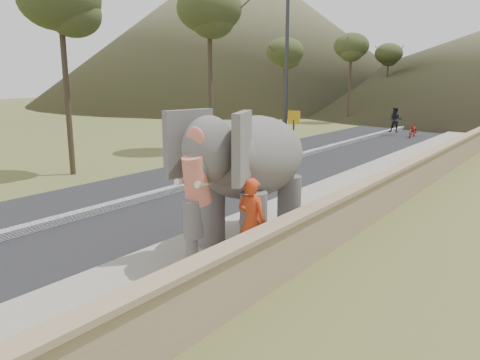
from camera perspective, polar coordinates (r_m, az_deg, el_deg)
name	(u,v)px	position (r m, az deg, el deg)	size (l,w,h in m)	color
ground	(79,327)	(8.16, -19.03, -16.63)	(160.00, 160.00, 0.00)	olive
road	(223,179)	(18.17, -2.13, 0.16)	(7.00, 120.00, 0.03)	black
median	(223,176)	(18.15, -2.13, 0.45)	(0.35, 120.00, 0.22)	black
walkway	(343,196)	(15.63, 12.42, -1.93)	(3.00, 120.00, 0.15)	#9E9687
parapet	(394,189)	(14.96, 18.28, -1.05)	(0.30, 120.00, 1.10)	tan
lamppost	(293,54)	(21.47, 6.46, 15.02)	(1.76, 0.36, 8.00)	#2C2B2F
signboard	(294,128)	(21.38, 6.55, 6.36)	(0.60, 0.08, 2.40)	#2D2D33
hill_left	(235,29)	(73.89, -0.58, 17.96)	(60.00, 60.00, 22.00)	brown
elephant_and_man	(253,175)	(10.81, 1.57, 0.58)	(2.56, 4.40, 3.03)	slate
motorcyclist	(405,126)	(32.88, 19.49, 6.28)	(2.05, 1.87, 1.94)	#9B190E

